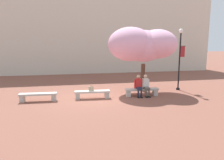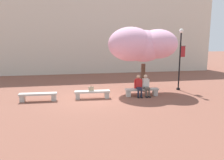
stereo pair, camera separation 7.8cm
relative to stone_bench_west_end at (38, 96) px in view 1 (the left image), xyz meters
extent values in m
plane|color=brown|center=(2.98, 0.00, -0.31)|extent=(100.00, 100.00, 0.00)
cube|color=beige|center=(2.98, 11.70, 3.80)|extent=(28.00, 4.00, 8.21)
cube|color=#BCB7AD|center=(0.00, 0.00, 0.09)|extent=(2.03, 0.52, 0.10)
cube|color=#BCB7AD|center=(-0.84, 0.04, -0.13)|extent=(0.26, 0.35, 0.35)
cube|color=#BCB7AD|center=(0.84, -0.04, -0.13)|extent=(0.26, 0.35, 0.35)
cube|color=#BCB7AD|center=(2.98, 0.00, 0.09)|extent=(2.03, 0.52, 0.10)
cube|color=#BCB7AD|center=(2.15, 0.04, -0.13)|extent=(0.26, 0.35, 0.35)
cube|color=#BCB7AD|center=(3.82, -0.04, -0.13)|extent=(0.26, 0.35, 0.35)
cube|color=#BCB7AD|center=(5.97, 0.00, 0.09)|extent=(2.03, 0.52, 0.10)
cube|color=#BCB7AD|center=(5.13, 0.04, -0.13)|extent=(0.26, 0.35, 0.35)
cube|color=#BCB7AD|center=(6.80, -0.04, -0.13)|extent=(0.26, 0.35, 0.35)
cube|color=black|center=(5.63, -0.41, -0.28)|extent=(0.11, 0.23, 0.06)
cylinder|color=#23283D|center=(5.63, -0.35, -0.07)|extent=(0.10, 0.10, 0.42)
cube|color=black|center=(5.81, -0.42, -0.28)|extent=(0.11, 0.23, 0.06)
cylinder|color=#23283D|center=(5.81, -0.37, -0.07)|extent=(0.10, 0.10, 0.42)
cube|color=#23283D|center=(5.73, -0.18, 0.20)|extent=(0.31, 0.42, 0.12)
cube|color=red|center=(5.75, 0.04, 0.47)|extent=(0.35, 0.24, 0.54)
sphere|color=tan|center=(5.75, 0.04, 0.88)|extent=(0.21, 0.21, 0.21)
cylinder|color=red|center=(5.54, 0.03, 0.43)|extent=(0.09, 0.09, 0.50)
cylinder|color=red|center=(5.96, 0.01, 0.43)|extent=(0.09, 0.09, 0.50)
cube|color=black|center=(6.12, -0.42, -0.28)|extent=(0.11, 0.22, 0.06)
cylinder|color=brown|center=(6.12, -0.36, -0.07)|extent=(0.10, 0.10, 0.42)
cube|color=black|center=(6.30, -0.41, -0.28)|extent=(0.11, 0.22, 0.06)
cylinder|color=brown|center=(6.29, -0.35, -0.07)|extent=(0.10, 0.10, 0.42)
cube|color=brown|center=(6.20, -0.18, 0.20)|extent=(0.30, 0.41, 0.12)
cube|color=silver|center=(6.18, 0.04, 0.47)|extent=(0.35, 0.24, 0.54)
sphere|color=beige|center=(6.18, 0.04, 0.88)|extent=(0.21, 0.21, 0.21)
cylinder|color=silver|center=(5.98, 0.01, 0.43)|extent=(0.09, 0.09, 0.50)
cylinder|color=silver|center=(6.40, 0.03, 0.43)|extent=(0.09, 0.09, 0.50)
cube|color=tan|center=(2.92, 0.01, 0.25)|extent=(0.30, 0.14, 0.22)
cube|color=gray|center=(2.92, 0.01, 0.34)|extent=(0.30, 0.15, 0.04)
torus|color=#807259|center=(2.92, 0.01, 0.41)|extent=(0.14, 0.02, 0.14)
cylinder|color=#513828|center=(6.48, 1.30, 0.59)|extent=(0.27, 0.27, 1.79)
ellipsoid|color=#EAA8C6|center=(6.48, 1.30, 2.64)|extent=(2.69, 2.43, 2.02)
ellipsoid|color=#EAA8C6|center=(5.60, 1.31, 2.75)|extent=(2.87, 2.71, 2.15)
ellipsoid|color=#EAA8C6|center=(7.36, 1.19, 2.76)|extent=(2.50, 2.73, 1.87)
cylinder|color=black|center=(8.94, 1.11, -0.25)|extent=(0.24, 0.24, 0.12)
cylinder|color=black|center=(8.94, 1.11, 1.58)|extent=(0.09, 0.09, 3.77)
sphere|color=white|center=(8.94, 1.11, 3.60)|extent=(0.28, 0.28, 0.28)
cylinder|color=black|center=(9.14, 1.11, 2.63)|extent=(0.40, 0.02, 0.02)
cube|color=maroon|center=(9.14, 1.11, 2.26)|extent=(0.30, 0.02, 0.70)
camera|label=1|loc=(1.66, -12.18, 2.96)|focal=35.00mm
camera|label=2|loc=(1.73, -12.20, 2.96)|focal=35.00mm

